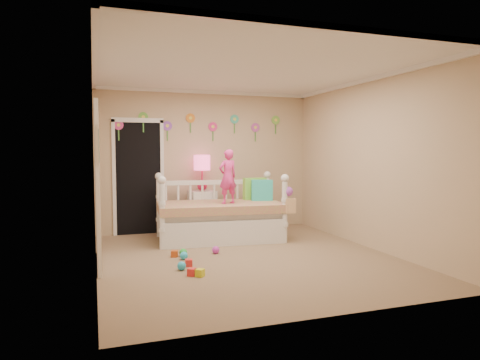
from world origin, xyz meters
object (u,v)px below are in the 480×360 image
object	(u,v)px
daybed	(220,206)
table_lamp	(202,167)
child	(228,177)
nightstand	(202,212)

from	to	relation	value
daybed	table_lamp	distance (m)	0.97
child	table_lamp	xyz separation A→B (m)	(-0.21, 0.89, 0.13)
child	table_lamp	size ratio (longest dim) A/B	1.36
daybed	child	xyz separation A→B (m)	(0.09, -0.17, 0.51)
child	nightstand	size ratio (longest dim) A/B	1.17
daybed	child	bearing A→B (deg)	-55.43
nightstand	table_lamp	bearing A→B (deg)	-7.72
table_lamp	daybed	bearing A→B (deg)	-80.29
daybed	child	world-z (taller)	child
child	nightstand	xyz separation A→B (m)	(-0.21, 0.89, -0.69)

